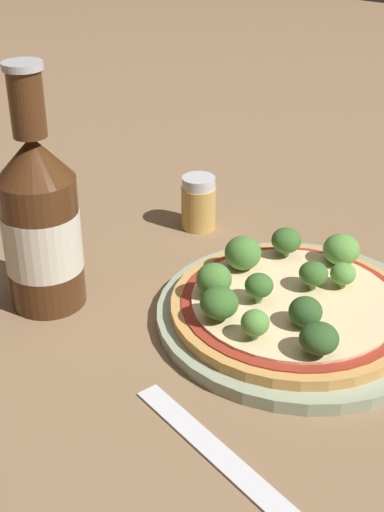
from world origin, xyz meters
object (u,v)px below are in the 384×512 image
(beer_bottle, at_px, (41,222))
(fork, at_px, (225,460))
(pizza, at_px, (293,305))
(pepper_shaker, at_px, (199,203))

(beer_bottle, distance_m, fork, 0.27)
(pizza, height_order, beer_bottle, beer_bottle)
(pizza, height_order, pepper_shaker, pepper_shaker)
(pizza, bearing_deg, fork, -163.88)
(pepper_shaker, distance_m, fork, 0.36)
(fork, bearing_deg, beer_bottle, -0.54)
(pizza, relative_size, beer_bottle, 0.97)
(beer_bottle, height_order, fork, beer_bottle)
(pizza, height_order, fork, pizza)
(beer_bottle, relative_size, pepper_shaker, 3.71)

